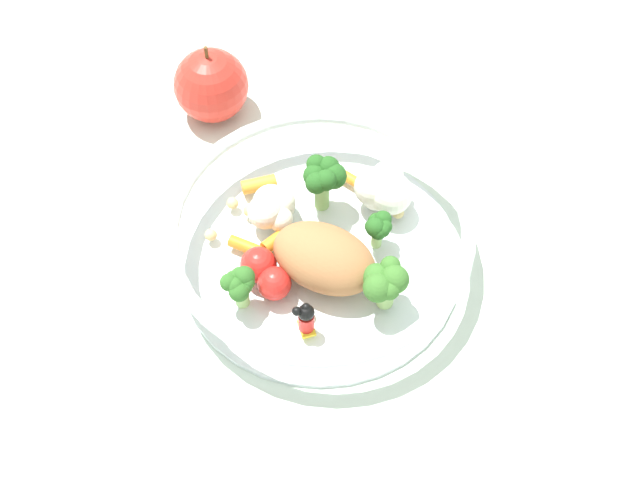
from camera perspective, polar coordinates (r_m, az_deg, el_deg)
ground_plane at (r=0.71m, az=-0.87°, el=-2.28°), size 2.40×2.40×0.00m
food_container at (r=0.70m, az=0.35°, el=0.43°), size 0.25×0.25×0.06m
loose_apple at (r=0.81m, az=-7.42°, el=10.42°), size 0.07×0.07×0.08m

